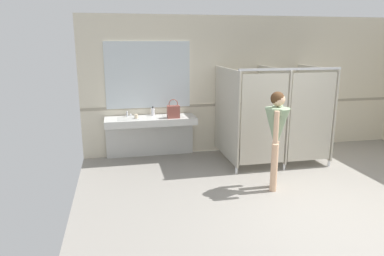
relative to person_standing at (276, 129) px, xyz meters
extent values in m
cube|color=gray|center=(0.53, -0.82, -1.09)|extent=(7.56, 6.83, 0.10)
cube|color=beige|center=(0.53, 2.35, 0.43)|extent=(7.56, 0.12, 2.95)
cube|color=#9E937F|center=(0.53, 2.29, 0.01)|extent=(7.56, 0.01, 0.06)
cube|color=silver|center=(-1.84, 1.98, -0.21)|extent=(1.86, 0.59, 0.14)
cube|color=silver|center=(-1.84, 2.23, -0.66)|extent=(1.86, 0.08, 0.76)
cube|color=#ADADA8|center=(-2.30, 1.95, -0.19)|extent=(0.42, 0.33, 0.11)
cylinder|color=silver|center=(-2.30, 2.18, -0.09)|extent=(0.04, 0.04, 0.11)
cylinder|color=silver|center=(-2.30, 2.13, -0.04)|extent=(0.03, 0.11, 0.03)
sphere|color=silver|center=(-2.23, 2.19, -0.11)|extent=(0.04, 0.04, 0.04)
cube|color=#ADADA8|center=(-1.38, 1.95, -0.19)|extent=(0.42, 0.33, 0.11)
cylinder|color=silver|center=(-1.38, 2.18, -0.09)|extent=(0.04, 0.04, 0.11)
cylinder|color=silver|center=(-1.38, 2.13, -0.04)|extent=(0.03, 0.11, 0.03)
sphere|color=silver|center=(-1.31, 2.19, -0.11)|extent=(0.04, 0.04, 0.04)
cube|color=silver|center=(-1.84, 2.28, 0.69)|extent=(1.76, 0.02, 1.37)
cube|color=#B2AD9E|center=(-0.37, 1.51, -0.03)|extent=(0.03, 1.53, 1.79)
cylinder|color=silver|center=(-0.37, 0.80, -0.98)|extent=(0.05, 0.05, 0.12)
cube|color=#B2AD9E|center=(0.60, 1.51, -0.03)|extent=(0.03, 1.53, 1.79)
cylinder|color=silver|center=(0.60, 0.80, -0.98)|extent=(0.05, 0.05, 0.12)
cube|color=#B2AD9E|center=(1.56, 1.51, -0.03)|extent=(0.03, 1.53, 1.79)
cylinder|color=silver|center=(1.56, 0.80, -0.98)|extent=(0.05, 0.05, 0.12)
cube|color=#B2AD9E|center=(0.11, 0.77, -0.03)|extent=(0.89, 0.03, 1.69)
cube|color=#B2AD9E|center=(1.08, 0.77, -0.03)|extent=(0.89, 0.03, 1.69)
cube|color=#B7BABF|center=(0.60, 0.77, 0.89)|extent=(1.99, 0.04, 0.04)
cylinder|color=#DBAD89|center=(0.04, 0.08, -0.64)|extent=(0.11, 0.11, 0.81)
cylinder|color=#DBAD89|center=(-0.04, -0.08, -0.64)|extent=(0.11, 0.11, 0.81)
cone|color=gray|center=(0.00, 0.00, -0.01)|extent=(0.54, 0.54, 0.69)
cube|color=gray|center=(0.00, 0.00, 0.31)|extent=(0.34, 0.46, 0.10)
cylinder|color=#DBAD89|center=(0.11, 0.22, 0.08)|extent=(0.08, 0.08, 0.51)
cylinder|color=#DBAD89|center=(-0.11, -0.22, 0.08)|extent=(0.08, 0.08, 0.51)
sphere|color=#DBAD89|center=(0.00, 0.00, 0.48)|extent=(0.22, 0.22, 0.22)
sphere|color=#472D19|center=(-0.01, 0.00, 0.49)|extent=(0.22, 0.22, 0.22)
cube|color=#934C42|center=(-1.39, 1.83, -0.02)|extent=(0.25, 0.14, 0.25)
torus|color=#934C42|center=(-1.39, 1.83, 0.15)|extent=(0.19, 0.02, 0.19)
cylinder|color=white|center=(-1.77, 2.15, -0.06)|extent=(0.07, 0.07, 0.16)
cylinder|color=black|center=(-1.77, 2.15, 0.03)|extent=(0.03, 0.03, 0.04)
cylinder|color=beige|center=(-2.13, 1.93, -0.10)|extent=(0.07, 0.07, 0.09)
camera|label=1|loc=(-2.51, -5.15, 1.38)|focal=33.20mm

